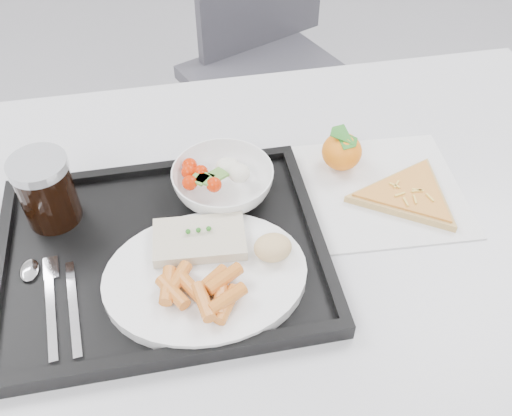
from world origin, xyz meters
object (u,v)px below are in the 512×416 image
object	(u,v)px
tray	(162,254)
salad_bowl	(223,182)
dinner_plate	(206,277)
tangerine	(342,151)
chair	(269,41)
table	(265,256)
cola_glass	(46,189)
pizza_slice	(409,195)

from	to	relation	value
tray	salad_bowl	world-z (taller)	salad_bowl
dinner_plate	tangerine	distance (m)	0.32
chair	dinner_plate	bearing A→B (deg)	-106.60
table	cola_glass	bearing A→B (deg)	167.66
table	tangerine	world-z (taller)	tangerine
table	cola_glass	distance (m)	0.34
chair	pizza_slice	world-z (taller)	chair
chair	tray	distance (m)	1.00
salad_bowl	tangerine	size ratio (longest dim) A/B	1.94
tray	dinner_plate	world-z (taller)	dinner_plate
tray	salad_bowl	xyz separation A→B (m)	(0.10, 0.10, 0.03)
pizza_slice	tangerine	bearing A→B (deg)	132.65
salad_bowl	table	bearing A→B (deg)	-52.54
tangerine	dinner_plate	bearing A→B (deg)	-141.12
dinner_plate	salad_bowl	xyz separation A→B (m)	(0.05, 0.16, 0.01)
table	tangerine	xyz separation A→B (m)	(0.15, 0.11, 0.10)
dinner_plate	tangerine	bearing A→B (deg)	38.88
tray	tangerine	bearing A→B (deg)	24.36
dinner_plate	cola_glass	xyz separation A→B (m)	(-0.20, 0.16, 0.05)
pizza_slice	salad_bowl	bearing A→B (deg)	169.51
tray	table	bearing A→B (deg)	10.78
salad_bowl	tangerine	distance (m)	0.20
tangerine	table	bearing A→B (deg)	-143.88
cola_glass	tangerine	world-z (taller)	cola_glass
table	chair	distance (m)	0.91
table	chair	xyz separation A→B (m)	(0.19, 0.88, -0.15)
dinner_plate	cola_glass	world-z (taller)	cola_glass
dinner_plate	cola_glass	size ratio (longest dim) A/B	2.50
salad_bowl	chair	bearing A→B (deg)	73.41
tangerine	pizza_slice	bearing A→B (deg)	-47.35
table	tangerine	bearing A→B (deg)	36.12
chair	cola_glass	xyz separation A→B (m)	(-0.49, -0.82, 0.28)
dinner_plate	salad_bowl	bearing A→B (deg)	73.36
chair	dinner_plate	xyz separation A→B (m)	(-0.29, -0.97, 0.24)
tangerine	pizza_slice	distance (m)	0.13
chair	tangerine	distance (m)	0.81
table	tray	distance (m)	0.17
tangerine	cola_glass	bearing A→B (deg)	-174.88
cola_glass	pizza_slice	bearing A→B (deg)	-5.40
table	dinner_plate	size ratio (longest dim) A/B	4.44
table	tray	bearing A→B (deg)	-169.22
dinner_plate	salad_bowl	distance (m)	0.17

